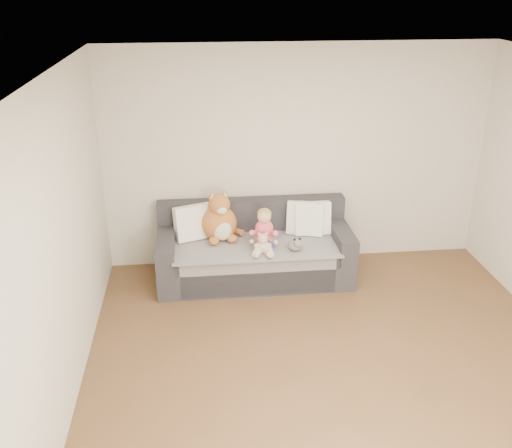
{
  "coord_description": "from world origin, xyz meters",
  "views": [
    {
      "loc": [
        -1.16,
        -3.82,
        3.24
      ],
      "look_at": [
        -0.55,
        1.87,
        0.75
      ],
      "focal_mm": 40.0,
      "sensor_mm": 36.0,
      "label": 1
    }
  ],
  "objects_px": {
    "toddler": "(264,231)",
    "teddy_bear": "(263,245)",
    "sippy_cup": "(271,243)",
    "plush_cat": "(220,221)",
    "sofa": "(254,252)"
  },
  "relations": [
    {
      "from": "toddler",
      "to": "sippy_cup",
      "type": "distance_m",
      "value": 0.15
    },
    {
      "from": "sofa",
      "to": "plush_cat",
      "type": "bearing_deg",
      "value": 169.4
    },
    {
      "from": "teddy_bear",
      "to": "sofa",
      "type": "bearing_deg",
      "value": 99.34
    },
    {
      "from": "toddler",
      "to": "teddy_bear",
      "type": "xyz_separation_m",
      "value": [
        -0.03,
        -0.15,
        -0.09
      ]
    },
    {
      "from": "toddler",
      "to": "plush_cat",
      "type": "bearing_deg",
      "value": 158.99
    },
    {
      "from": "sofa",
      "to": "sippy_cup",
      "type": "xyz_separation_m",
      "value": [
        0.17,
        -0.24,
        0.23
      ]
    },
    {
      "from": "toddler",
      "to": "sippy_cup",
      "type": "bearing_deg",
      "value": -19.56
    },
    {
      "from": "toddler",
      "to": "plush_cat",
      "type": "xyz_separation_m",
      "value": [
        -0.47,
        0.27,
        0.04
      ]
    },
    {
      "from": "teddy_bear",
      "to": "sippy_cup",
      "type": "height_order",
      "value": "teddy_bear"
    },
    {
      "from": "toddler",
      "to": "sippy_cup",
      "type": "relative_size",
      "value": 3.64
    },
    {
      "from": "sofa",
      "to": "toddler",
      "type": "distance_m",
      "value": 0.41
    },
    {
      "from": "teddy_bear",
      "to": "sippy_cup",
      "type": "relative_size",
      "value": 1.94
    },
    {
      "from": "sofa",
      "to": "plush_cat",
      "type": "distance_m",
      "value": 0.55
    },
    {
      "from": "toddler",
      "to": "teddy_bear",
      "type": "height_order",
      "value": "toddler"
    },
    {
      "from": "plush_cat",
      "to": "sippy_cup",
      "type": "distance_m",
      "value": 0.65
    }
  ]
}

